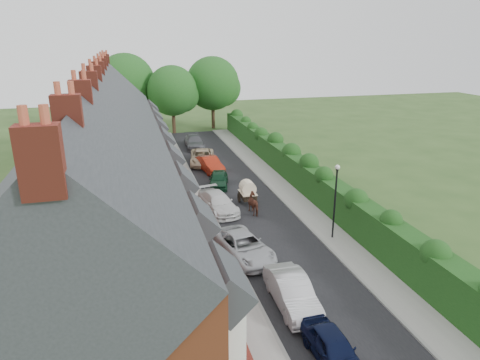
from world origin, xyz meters
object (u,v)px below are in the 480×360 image
object	(u,v)px
car_silver_a	(292,292)
car_beige	(202,157)
lamppost	(336,192)
car_silver_b	(243,246)
car_green	(219,179)
car_red	(210,164)
car_white	(218,203)
car_grey	(194,142)
horse	(255,204)
horse_cart	(248,191)
car_navy	(333,348)

from	to	relation	value
car_silver_a	car_beige	distance (m)	26.11
lamppost	car_beige	xyz separation A→B (m)	(-5.27, 19.80, -2.55)
car_silver_b	car_beige	xyz separation A→B (m)	(1.13, 20.68, 0.02)
car_silver_a	car_silver_b	world-z (taller)	car_silver_a
car_green	car_red	world-z (taller)	car_red
car_white	car_grey	world-z (taller)	car_grey
car_white	horse	world-z (taller)	horse
car_white	car_grey	bearing A→B (deg)	75.53
horse	horse_cart	distance (m)	2.01
horse	car_silver_b	bearing A→B (deg)	59.39
lamppost	car_white	xyz separation A→B (m)	(-6.40, 6.60, -2.57)
car_navy	horse	world-z (taller)	horse
car_navy	car_white	world-z (taller)	car_white
car_red	horse_cart	world-z (taller)	horse_cart
car_beige	car_grey	bearing A→B (deg)	97.76
car_white	car_green	xyz separation A→B (m)	(1.27, 5.60, -0.03)
car_silver_b	car_green	distance (m)	13.14
car_white	car_green	bearing A→B (deg)	66.75
horse_cart	car_silver_a	bearing A→B (deg)	-96.65
car_silver_a	horse	bearing A→B (deg)	83.17
car_white	car_beige	distance (m)	13.25
car_silver_b	horse_cart	bearing A→B (deg)	60.40
car_silver_b	car_red	size ratio (longest dim) A/B	1.17
car_navy	car_beige	xyz separation A→B (m)	(-0.11, 30.20, 0.09)
car_white	horse	xyz separation A→B (m)	(2.64, -1.07, 0.05)
car_silver_a	car_white	size ratio (longest dim) A/B	0.95
car_green	car_red	bearing A→B (deg)	102.81
car_white	car_red	world-z (taller)	car_red
horse	car_red	bearing A→B (deg)	-91.97
car_navy	car_silver_a	world-z (taller)	car_silver_a
car_navy	horse_cart	bearing A→B (deg)	83.64
car_silver_b	car_white	size ratio (longest dim) A/B	1.06
car_white	horse_cart	world-z (taller)	horse_cart
car_silver_b	horse_cart	distance (m)	8.81
car_navy	car_white	size ratio (longest dim) A/B	0.77
car_white	car_grey	xyz separation A→B (m)	(1.40, 20.22, 0.04)
car_silver_a	car_silver_b	size ratio (longest dim) A/B	0.90
lamppost	car_silver_a	bearing A→B (deg)	-130.40
car_beige	car_grey	world-z (taller)	car_grey
lamppost	car_white	size ratio (longest dim) A/B	1.04
car_green	car_navy	bearing A→B (deg)	-75.62
car_white	car_green	size ratio (longest dim) A/B	1.23
car_silver_a	car_silver_b	xyz separation A→B (m)	(-1.03, 5.43, -0.05)
car_grey	horse_cart	world-z (taller)	horse_cart
car_green	horse	xyz separation A→B (m)	(1.38, -6.67, 0.08)
car_silver_a	car_green	xyz separation A→B (m)	(0.23, 18.51, -0.09)
car_white	car_red	bearing A→B (deg)	71.78
car_green	horse_cart	xyz separation A→B (m)	(1.38, -4.69, 0.43)
car_red	horse	size ratio (longest dim) A/B	2.45
car_green	car_grey	xyz separation A→B (m)	(0.13, 14.62, 0.07)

